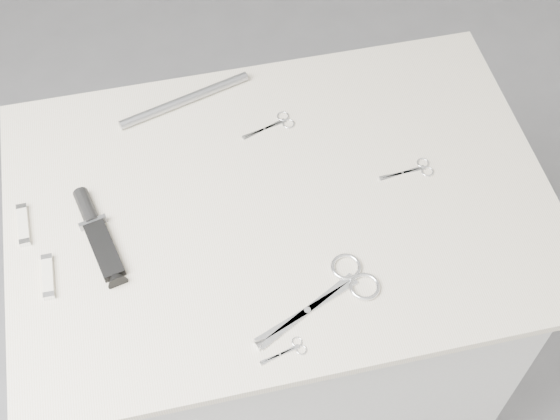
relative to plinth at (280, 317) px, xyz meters
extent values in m
cube|color=gray|center=(0.00, 0.00, -0.46)|extent=(4.00, 4.00, 0.01)
cube|color=silver|center=(0.00, 0.00, 0.00)|extent=(0.90, 0.60, 0.90)
cube|color=beige|center=(0.00, 0.00, 0.46)|extent=(1.00, 0.70, 0.02)
cube|color=silver|center=(-0.01, -0.23, 0.47)|extent=(0.20, 0.12, 0.00)
cylinder|color=silver|center=(-0.01, -0.23, 0.47)|extent=(0.01, 0.01, 0.01)
torus|color=silver|center=(0.08, -0.17, 0.47)|extent=(0.05, 0.05, 0.01)
torus|color=silver|center=(0.10, -0.21, 0.47)|extent=(0.05, 0.05, 0.01)
cube|color=silver|center=(0.24, 0.01, 0.47)|extent=(0.09, 0.02, 0.00)
cylinder|color=silver|center=(0.24, 0.01, 0.47)|extent=(0.01, 0.01, 0.00)
torus|color=silver|center=(0.28, 0.02, 0.47)|extent=(0.02, 0.02, 0.00)
torus|color=silver|center=(0.28, 0.00, 0.47)|extent=(0.02, 0.02, 0.00)
cube|color=silver|center=(0.01, 0.17, 0.47)|extent=(0.09, 0.04, 0.00)
cylinder|color=silver|center=(0.01, 0.17, 0.47)|extent=(0.01, 0.01, 0.00)
torus|color=silver|center=(0.05, 0.20, 0.47)|extent=(0.02, 0.02, 0.00)
torus|color=silver|center=(0.06, 0.18, 0.47)|extent=(0.02, 0.02, 0.00)
cube|color=silver|center=(-0.07, -0.30, 0.47)|extent=(0.07, 0.03, 0.00)
cylinder|color=silver|center=(-0.07, -0.30, 0.47)|extent=(0.00, 0.00, 0.00)
torus|color=silver|center=(-0.04, -0.28, 0.47)|extent=(0.02, 0.02, 0.00)
torus|color=silver|center=(-0.03, -0.30, 0.47)|extent=(0.02, 0.02, 0.00)
cube|color=black|center=(-0.33, -0.04, 0.48)|extent=(0.06, 0.13, 0.01)
cube|color=gray|center=(-0.34, 0.02, 0.48)|extent=(0.05, 0.02, 0.02)
cylinder|color=black|center=(-0.35, 0.06, 0.48)|extent=(0.04, 0.08, 0.03)
cube|color=beige|center=(-0.46, 0.04, 0.48)|extent=(0.02, 0.09, 0.01)
cube|color=silver|center=(-0.46, 0.08, 0.48)|extent=(0.02, 0.01, 0.01)
cube|color=silver|center=(-0.46, 0.01, 0.48)|extent=(0.02, 0.01, 0.01)
cube|color=beige|center=(-0.43, -0.07, 0.48)|extent=(0.02, 0.08, 0.01)
cube|color=silver|center=(-0.42, -0.04, 0.48)|extent=(0.02, 0.01, 0.01)
cube|color=silver|center=(-0.43, -0.11, 0.48)|extent=(0.02, 0.01, 0.01)
cylinder|color=gray|center=(-0.13, 0.28, 0.48)|extent=(0.27, 0.10, 0.02)
camera|label=1|loc=(-0.18, -0.81, 1.64)|focal=50.00mm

